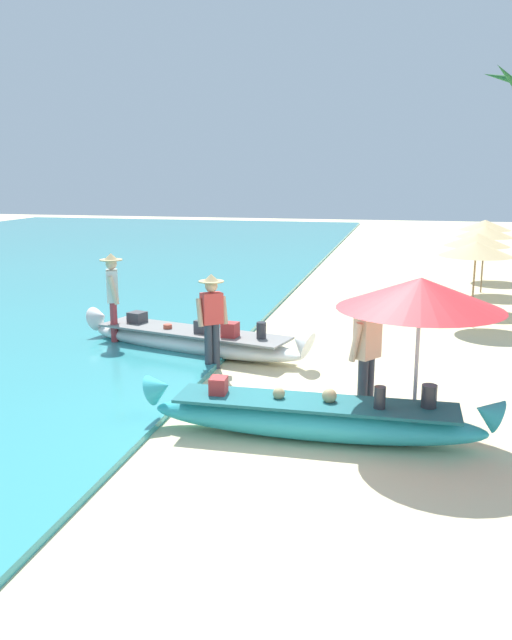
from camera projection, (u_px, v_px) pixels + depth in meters
ground_plane at (302, 424)px, 9.08m from camera, size 80.00×80.00×0.00m
boat_cyan_foreground at (314, 418)px, 8.52m from camera, size 4.65×0.74×0.80m
boat_white_midground at (193, 340)px, 12.53m from camera, size 4.91×1.93×0.77m
person_vendor_hatted at (212, 315)px, 11.40m from camera, size 0.55×0.49×1.69m
person_tourist_customer at (367, 352)px, 8.98m from camera, size 0.48×0.57×1.76m
person_vendor_assistant at (113, 293)px, 12.93m from camera, size 0.45×0.59×1.85m
patio_umbrella_large at (420, 294)px, 8.25m from camera, size 2.12×2.12×2.11m
parasol_row_0 at (476, 249)px, 14.41m from camera, size 1.60×1.60×1.91m
parasol_row_1 at (477, 240)px, 16.34m from camera, size 1.60×1.60×1.91m
parasol_row_2 at (485, 232)px, 18.56m from camera, size 1.60×1.60×1.91m
parasol_row_3 at (485, 225)px, 20.84m from camera, size 1.60×1.60×1.91m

